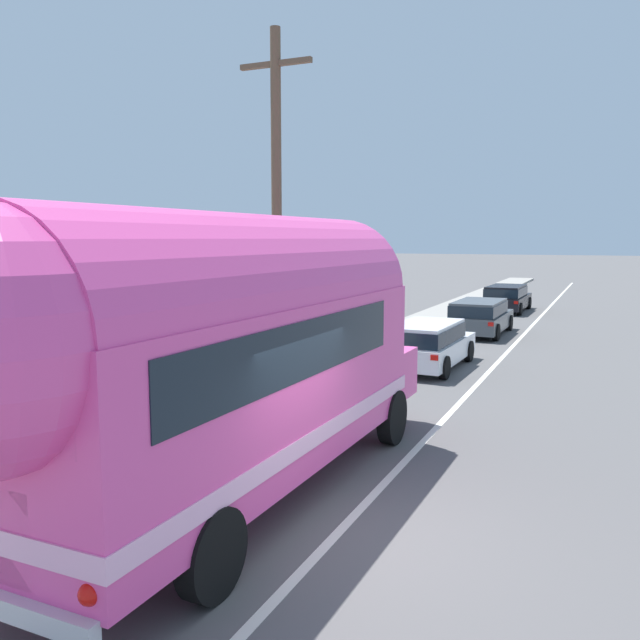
{
  "coord_description": "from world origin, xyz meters",
  "views": [
    {
      "loc": [
        3.06,
        -7.41,
        3.77
      ],
      "look_at": [
        -1.87,
        3.59,
        2.26
      ],
      "focal_mm": 36.63,
      "sensor_mm": 36.0,
      "label": 1
    }
  ],
  "objects_px": {
    "painted_bus": "(220,347)",
    "car_second": "(480,315)",
    "utility_pole": "(277,210)",
    "car_lead": "(427,342)",
    "car_third": "(507,297)"
  },
  "relations": [
    {
      "from": "painted_bus",
      "to": "car_second",
      "type": "bearing_deg",
      "value": 89.51
    },
    {
      "from": "utility_pole",
      "to": "painted_bus",
      "type": "xyz_separation_m",
      "value": [
        2.41,
        -6.23,
        -2.12
      ]
    },
    {
      "from": "car_lead",
      "to": "car_third",
      "type": "height_order",
      "value": "same"
    },
    {
      "from": "utility_pole",
      "to": "car_second",
      "type": "height_order",
      "value": "utility_pole"
    },
    {
      "from": "car_lead",
      "to": "painted_bus",
      "type": "bearing_deg",
      "value": -90.05
    },
    {
      "from": "painted_bus",
      "to": "car_third",
      "type": "distance_m",
      "value": 27.13
    },
    {
      "from": "painted_bus",
      "to": "car_lead",
      "type": "height_order",
      "value": "painted_bus"
    },
    {
      "from": "painted_bus",
      "to": "car_third",
      "type": "xyz_separation_m",
      "value": [
        -0.1,
        27.09,
        -1.52
      ]
    },
    {
      "from": "car_lead",
      "to": "car_second",
      "type": "height_order",
      "value": "same"
    },
    {
      "from": "painted_bus",
      "to": "car_lead",
      "type": "distance_m",
      "value": 11.01
    },
    {
      "from": "car_third",
      "to": "car_second",
      "type": "bearing_deg",
      "value": -88.32
    },
    {
      "from": "car_lead",
      "to": "car_second",
      "type": "distance_m",
      "value": 7.4
    },
    {
      "from": "utility_pole",
      "to": "car_third",
      "type": "xyz_separation_m",
      "value": [
        2.31,
        20.86,
        -3.63
      ]
    },
    {
      "from": "car_lead",
      "to": "car_third",
      "type": "relative_size",
      "value": 0.91
    },
    {
      "from": "car_third",
      "to": "car_lead",
      "type": "bearing_deg",
      "value": -89.61
    }
  ]
}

